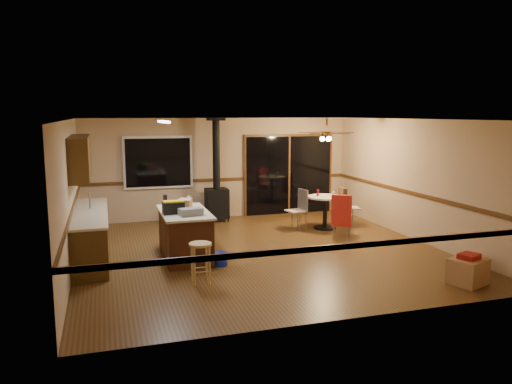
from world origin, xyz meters
name	(u,v)px	position (x,y,z in m)	size (l,w,h in m)	color
floor	(260,251)	(0.00, 0.00, 0.00)	(7.00, 7.00, 0.00)	#523416
ceiling	(261,119)	(0.00, 0.00, 2.60)	(7.00, 7.00, 0.00)	silver
wall_back	(220,168)	(0.00, 3.50, 1.30)	(7.00, 7.00, 0.00)	tan
wall_front	(342,224)	(0.00, -3.50, 1.30)	(7.00, 7.00, 0.00)	tan
wall_left	(70,195)	(-3.50, 0.00, 1.30)	(7.00, 7.00, 0.00)	tan
wall_right	(415,180)	(3.50, 0.00, 1.30)	(7.00, 7.00, 0.00)	tan
chair_rail	(260,202)	(0.00, 0.00, 1.00)	(7.00, 7.00, 0.08)	#4C2E13
window	(158,162)	(-1.60, 3.45, 1.50)	(1.72, 0.10, 1.32)	black
sliding_door	(289,175)	(1.90, 3.45, 1.05)	(2.52, 0.10, 2.10)	black
lower_cabinets	(91,236)	(-3.20, 0.50, 0.43)	(0.60, 3.00, 0.86)	#4F3414
countertop	(90,212)	(-3.20, 0.50, 0.88)	(0.64, 3.04, 0.04)	beige
upper_cabinets	(80,157)	(-3.33, 0.70, 1.90)	(0.35, 2.00, 0.80)	#4F3414
kitchen_island	(185,234)	(-1.50, 0.00, 0.45)	(0.88, 1.68, 0.90)	#3E1D0F
wood_stove	(217,193)	(-0.20, 3.05, 0.73)	(0.55, 0.50, 2.52)	black
ceiling_fan	(327,135)	(2.07, 1.45, 2.21)	(0.24, 0.24, 0.55)	brown
fluorescent_strip	(164,122)	(-1.80, 0.30, 2.56)	(0.10, 1.20, 0.04)	white
toolbox_grey	(191,212)	(-1.45, -0.42, 0.96)	(0.42, 0.23, 0.13)	slate
toolbox_black	(173,208)	(-1.73, -0.18, 1.01)	(0.39, 0.20, 0.21)	black
toolbox_yellow_lid	(173,201)	(-1.73, -0.18, 1.13)	(0.36, 0.19, 0.03)	gold
box_on_island	(185,205)	(-1.47, 0.10, 1.01)	(0.23, 0.32, 0.21)	#A57749
bottle_dark	(165,202)	(-1.82, 0.24, 1.04)	(0.08, 0.08, 0.29)	black
bottle_pink	(182,203)	(-1.50, 0.27, 1.01)	(0.07, 0.07, 0.22)	#D84C8C
bottle_white	(189,200)	(-1.30, 0.68, 0.99)	(0.06, 0.06, 0.17)	white
bar_stool	(201,263)	(-1.49, -1.52, 0.33)	(0.37, 0.37, 0.67)	tan
blue_bucket	(220,259)	(-0.97, -0.66, 0.12)	(0.28, 0.28, 0.23)	#0D28BD
dining_table	(325,207)	(2.07, 1.45, 0.53)	(0.85, 0.85, 0.78)	black
glass_red	(318,193)	(1.92, 1.55, 0.86)	(0.06, 0.06, 0.15)	#590C14
glass_cream	(333,194)	(2.25, 1.40, 0.84)	(0.05, 0.05, 0.13)	beige
chair_left	(300,205)	(1.47, 1.57, 0.59)	(0.48, 0.47, 0.51)	#C2AC90
chair_near	(341,210)	(2.06, 0.59, 0.60)	(0.60, 0.62, 0.70)	#C2AC90
chair_right	(343,202)	(2.59, 1.53, 0.60)	(0.53, 0.50, 0.70)	#C2AC90
box_under_window	(187,214)	(-0.96, 3.10, 0.20)	(0.50, 0.40, 0.40)	#A57749
box_corner_a	(468,271)	(2.61, -2.81, 0.21)	(0.55, 0.46, 0.42)	#A57749
box_corner_b	(473,263)	(3.10, -2.34, 0.16)	(0.39, 0.33, 0.31)	#A57749
box_small_red	(469,256)	(2.61, -2.81, 0.46)	(0.31, 0.26, 0.08)	maroon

